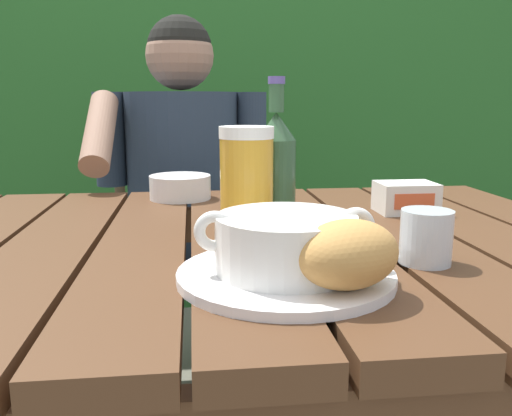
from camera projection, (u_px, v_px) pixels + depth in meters
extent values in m
cube|color=#4F301B|center=(52.00, 252.00, 0.84)|extent=(0.13, 0.88, 0.04)
cube|color=#4F301B|center=(144.00, 249.00, 0.85)|extent=(0.13, 0.88, 0.04)
cube|color=#4F301B|center=(232.00, 246.00, 0.87)|extent=(0.13, 0.88, 0.04)
cube|color=#4F301B|center=(317.00, 243.00, 0.89)|extent=(0.13, 0.88, 0.04)
cube|color=#4F301B|center=(399.00, 241.00, 0.90)|extent=(0.13, 0.88, 0.04)
cube|color=#4F301B|center=(478.00, 238.00, 0.92)|extent=(0.13, 0.88, 0.04)
cube|color=#4F301B|center=(220.00, 224.00, 1.28)|extent=(1.22, 0.03, 0.08)
cube|color=#4F301B|center=(447.00, 334.00, 1.40)|extent=(0.06, 0.06, 0.70)
cube|color=#255A23|center=(205.00, 149.00, 2.65)|extent=(3.60, 0.60, 1.43)
cylinder|color=#4C3823|center=(213.00, 170.00, 2.83)|extent=(0.10, 0.10, 1.17)
sphere|color=#255A23|center=(210.00, 4.00, 2.66)|extent=(0.88, 0.88, 0.88)
cylinder|color=#423421|center=(264.00, 352.00, 1.57)|extent=(0.04, 0.04, 0.44)
cylinder|color=#423421|center=(108.00, 361.00, 1.52)|extent=(0.04, 0.04, 0.44)
cylinder|color=#423421|center=(249.00, 300.00, 1.99)|extent=(0.04, 0.04, 0.44)
cylinder|color=#423421|center=(126.00, 305.00, 1.94)|extent=(0.04, 0.04, 0.44)
cube|color=#423421|center=(186.00, 259.00, 1.71)|extent=(0.49, 0.46, 0.02)
cylinder|color=#423421|center=(248.00, 176.00, 1.89)|extent=(0.04, 0.04, 0.49)
cylinder|color=#423421|center=(119.00, 178.00, 1.84)|extent=(0.04, 0.04, 0.49)
cube|color=#423421|center=(185.00, 197.00, 1.88)|extent=(0.45, 0.02, 0.04)
cube|color=#423421|center=(184.00, 163.00, 1.86)|extent=(0.45, 0.02, 0.04)
cube|color=#423421|center=(183.00, 128.00, 1.83)|extent=(0.45, 0.02, 0.04)
cylinder|color=#263444|center=(218.00, 369.00, 1.47)|extent=(0.11, 0.11, 0.45)
cylinder|color=#263444|center=(215.00, 259.00, 1.51)|extent=(0.13, 0.40, 0.13)
cylinder|color=#263444|center=(156.00, 372.00, 1.45)|extent=(0.11, 0.11, 0.45)
cylinder|color=#263444|center=(154.00, 261.00, 1.49)|extent=(0.13, 0.40, 0.13)
cylinder|color=#263444|center=(183.00, 174.00, 1.55)|extent=(0.32, 0.32, 0.47)
sphere|color=#9A725B|center=(180.00, 56.00, 1.49)|extent=(0.19, 0.19, 0.19)
sphere|color=black|center=(180.00, 48.00, 1.48)|extent=(0.18, 0.18, 0.18)
cylinder|color=#263444|center=(252.00, 138.00, 1.54)|extent=(0.08, 0.08, 0.26)
cylinder|color=#263444|center=(110.00, 139.00, 1.49)|extent=(0.08, 0.08, 0.26)
cylinder|color=#9A725B|center=(100.00, 132.00, 1.33)|extent=(0.07, 0.25, 0.21)
cylinder|color=white|center=(285.00, 275.00, 0.65)|extent=(0.27, 0.27, 0.01)
cylinder|color=white|center=(286.00, 243.00, 0.64)|extent=(0.17, 0.17, 0.07)
cylinder|color=#B05817|center=(286.00, 231.00, 0.64)|extent=(0.15, 0.15, 0.01)
torus|color=white|center=(215.00, 231.00, 0.63)|extent=(0.05, 0.01, 0.05)
torus|color=white|center=(355.00, 227.00, 0.65)|extent=(0.05, 0.01, 0.05)
ellipsoid|color=#C58D47|center=(348.00, 254.00, 0.58)|extent=(0.15, 0.14, 0.08)
cylinder|color=gold|center=(247.00, 189.00, 0.83)|extent=(0.08, 0.08, 0.16)
cylinder|color=white|center=(246.00, 132.00, 0.81)|extent=(0.08, 0.08, 0.02)
cylinder|color=#305231|center=(276.00, 186.00, 0.89)|extent=(0.07, 0.07, 0.15)
cone|color=#305231|center=(276.00, 126.00, 0.87)|extent=(0.07, 0.07, 0.04)
cylinder|color=#305231|center=(276.00, 98.00, 0.86)|extent=(0.03, 0.03, 0.04)
cylinder|color=#594B8F|center=(277.00, 80.00, 0.85)|extent=(0.03, 0.03, 0.01)
cylinder|color=silver|center=(426.00, 237.00, 0.71)|extent=(0.07, 0.07, 0.07)
cube|color=white|center=(406.00, 197.00, 1.04)|extent=(0.11, 0.08, 0.06)
cube|color=#DD582F|center=(415.00, 202.00, 1.00)|extent=(0.08, 0.00, 0.03)
cube|color=silver|center=(407.00, 257.00, 0.73)|extent=(0.12, 0.02, 0.00)
cube|color=black|center=(362.00, 257.00, 0.73)|extent=(0.06, 0.02, 0.01)
cylinder|color=white|center=(180.00, 187.00, 1.18)|extent=(0.14, 0.14, 0.05)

